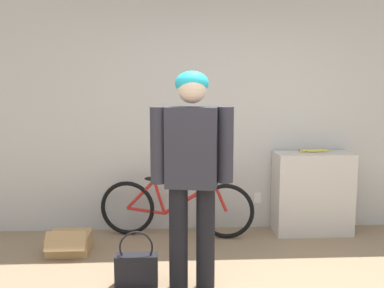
% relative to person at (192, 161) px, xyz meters
% --- Properties ---
extents(wall_back, '(8.00, 0.07, 2.60)m').
position_rel_person_xyz_m(wall_back, '(0.29, 1.54, 0.25)').
color(wall_back, silver).
rests_on(wall_back, ground_plane).
extents(side_shelf, '(0.84, 0.39, 0.91)m').
position_rel_person_xyz_m(side_shelf, '(1.42, 1.30, -0.60)').
color(side_shelf, beige).
rests_on(side_shelf, ground_plane).
extents(person, '(0.66, 0.33, 1.77)m').
position_rel_person_xyz_m(person, '(0.00, 0.00, 0.00)').
color(person, black).
rests_on(person, ground_plane).
extents(bicycle, '(1.68, 0.46, 0.68)m').
position_rel_person_xyz_m(bicycle, '(-0.11, 1.24, -0.73)').
color(bicycle, black).
rests_on(bicycle, ground_plane).
extents(banana, '(0.35, 0.09, 0.04)m').
position_rel_person_xyz_m(banana, '(1.42, 1.33, -0.13)').
color(banana, '#EAD64C').
rests_on(banana, side_shelf).
extents(handbag, '(0.35, 0.13, 0.46)m').
position_rel_person_xyz_m(handbag, '(-0.46, 0.06, -0.90)').
color(handbag, black).
rests_on(handbag, ground_plane).
extents(cardboard_box, '(0.40, 0.44, 0.26)m').
position_rel_person_xyz_m(cardboard_box, '(-1.17, 0.83, -0.96)').
color(cardboard_box, tan).
rests_on(cardboard_box, ground_plane).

